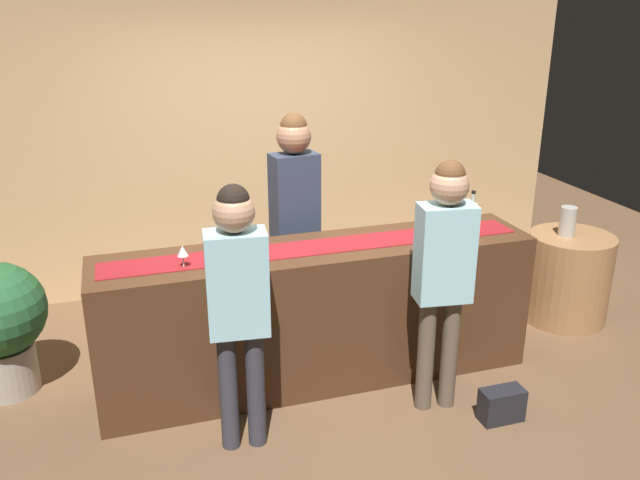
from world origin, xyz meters
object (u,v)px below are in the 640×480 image
at_px(wine_glass_near_customer, 183,252).
at_px(vase_on_side_table, 568,221).
at_px(wine_bottle_green, 438,217).
at_px(customer_sipping, 444,262).
at_px(bartender, 294,204).
at_px(handbag, 502,405).
at_px(wine_glass_mid_counter, 424,224).
at_px(customer_browsing, 238,294).
at_px(round_side_table, 568,278).
at_px(wine_bottle_clear, 472,217).

distance_m(wine_glass_near_customer, vase_on_side_table, 3.11).
height_order(wine_bottle_green, customer_sipping, customer_sipping).
height_order(bartender, handbag, bartender).
distance_m(wine_glass_mid_counter, customer_sipping, 0.52).
relative_size(customer_browsing, round_side_table, 2.21).
bearing_deg(vase_on_side_table, wine_bottle_clear, -163.96).
distance_m(customer_browsing, vase_on_side_table, 2.98).
distance_m(wine_glass_mid_counter, round_side_table, 1.70).
height_order(wine_glass_mid_counter, handbag, wine_glass_mid_counter).
height_order(bartender, customer_sipping, bartender).
height_order(wine_bottle_clear, customer_browsing, customer_browsing).
distance_m(wine_glass_mid_counter, customer_browsing, 1.49).
bearing_deg(wine_glass_mid_counter, wine_glass_near_customer, -179.34).
bearing_deg(wine_glass_mid_counter, wine_bottle_green, 32.63).
height_order(wine_bottle_green, vase_on_side_table, wine_bottle_green).
height_order(customer_browsing, round_side_table, customer_browsing).
bearing_deg(wine_bottle_clear, wine_glass_near_customer, -178.58).
bearing_deg(bartender, round_side_table, 163.81).
bearing_deg(wine_bottle_green, customer_sipping, -113.34).
xyz_separation_m(wine_glass_near_customer, vase_on_side_table, (3.08, 0.36, -0.23)).
height_order(wine_bottle_clear, handbag, wine_bottle_clear).
xyz_separation_m(wine_bottle_clear, wine_glass_near_customer, (-2.01, -0.05, -0.01)).
xyz_separation_m(wine_bottle_clear, round_side_table, (1.12, 0.28, -0.73)).
xyz_separation_m(round_side_table, vase_on_side_table, (-0.06, 0.02, 0.49)).
distance_m(wine_bottle_clear, handbag, 1.29).
bearing_deg(wine_glass_near_customer, wine_bottle_green, 3.71).
height_order(wine_bottle_clear, wine_glass_near_customer, wine_bottle_clear).
bearing_deg(wine_bottle_green, wine_glass_mid_counter, -147.37).
relative_size(wine_bottle_green, bartender, 0.17).
height_order(round_side_table, handbag, round_side_table).
distance_m(wine_bottle_clear, wine_bottle_green, 0.24).
relative_size(wine_bottle_clear, bartender, 0.17).
relative_size(bartender, customer_sipping, 1.07).
relative_size(wine_bottle_clear, wine_glass_near_customer, 2.10).
bearing_deg(wine_glass_near_customer, customer_sipping, -17.72).
relative_size(customer_sipping, customer_browsing, 1.02).
height_order(wine_glass_near_customer, handbag, wine_glass_near_customer).
bearing_deg(vase_on_side_table, wine_glass_mid_counter, -166.87).
xyz_separation_m(customer_browsing, round_side_table, (2.90, 0.84, -0.63)).
relative_size(round_side_table, vase_on_side_table, 3.08).
distance_m(wine_bottle_clear, bartender, 1.28).
bearing_deg(bartender, handbag, 116.17).
distance_m(wine_bottle_green, customer_browsing, 1.67).
bearing_deg(round_side_table, handbag, -139.50).
height_order(wine_glass_near_customer, vase_on_side_table, wine_glass_near_customer).
bearing_deg(bartender, customer_browsing, 53.09).
height_order(bartender, vase_on_side_table, bartender).
xyz_separation_m(bartender, handbag, (0.96, -1.43, -1.01)).
distance_m(customer_browsing, handbag, 1.86).
relative_size(wine_glass_mid_counter, customer_browsing, 0.09).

